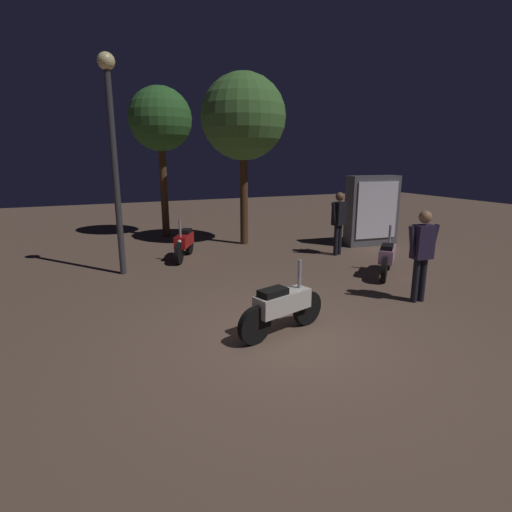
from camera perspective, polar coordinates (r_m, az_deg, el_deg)
ground_plane at (r=6.11m, az=5.16°, el=-11.77°), size 40.00×40.00×0.00m
motorcycle_white_foreground at (r=6.14m, az=3.76°, el=-7.16°), size 1.62×0.56×1.11m
motorcycle_red_parked_left at (r=10.78m, az=-10.13°, el=1.88°), size 0.88×1.51×1.11m
motorcycle_pink_parked_right at (r=9.57m, az=18.09°, el=-0.11°), size 1.27×1.22×1.11m
person_rider_beside at (r=11.17m, az=11.66°, el=5.32°), size 0.66×0.34×1.72m
person_bystander_far at (r=7.91m, az=22.51°, el=1.03°), size 0.67×0.27×1.71m
streetlamp_near at (r=9.49m, az=-19.69°, el=15.46°), size 0.36×0.36×4.73m
tree_left_bg at (r=13.87m, az=-13.43°, el=18.19°), size 2.01×2.01×4.82m
tree_center_bg at (r=12.35m, az=-1.80°, el=19.00°), size 2.47×2.47×5.01m
kiosk_billboard at (r=12.74m, az=16.13°, el=6.18°), size 1.64×0.69×2.10m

